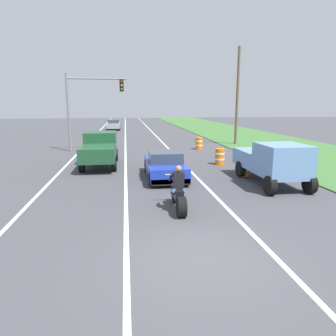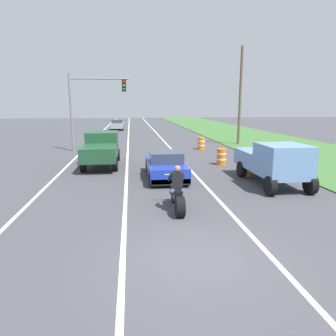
{
  "view_description": "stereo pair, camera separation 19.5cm",
  "coord_description": "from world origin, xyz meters",
  "px_view_note": "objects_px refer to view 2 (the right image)",
  "views": [
    {
      "loc": [
        -1.73,
        -6.68,
        3.66
      ],
      "look_at": [
        0.01,
        6.05,
        1.0
      ],
      "focal_mm": 32.98,
      "sensor_mm": 36.0,
      "label": 1
    },
    {
      "loc": [
        -1.54,
        -6.7,
        3.66
      ],
      "look_at": [
        0.01,
        6.05,
        1.0
      ],
      "focal_mm": 32.98,
      "sensor_mm": 36.0,
      "label": 2
    }
  ],
  "objects_px": {
    "sports_car_blue": "(166,166)",
    "distant_car_far_ahead": "(117,125)",
    "construction_barrel_mid": "(221,157)",
    "construction_barrel_nearest": "(245,167)",
    "motorcycle_with_rider": "(177,195)",
    "construction_barrel_far": "(201,143)",
    "traffic_light_mast_near": "(89,100)",
    "pickup_truck_right_shoulder_light_blue": "(273,161)",
    "pickup_truck_left_lane_dark_green": "(101,148)"
  },
  "relations": [
    {
      "from": "construction_barrel_mid",
      "to": "construction_barrel_nearest",
      "type": "bearing_deg",
      "value": -84.21
    },
    {
      "from": "motorcycle_with_rider",
      "to": "pickup_truck_right_shoulder_light_blue",
      "type": "relative_size",
      "value": 0.46
    },
    {
      "from": "sports_car_blue",
      "to": "construction_barrel_far",
      "type": "bearing_deg",
      "value": 67.28
    },
    {
      "from": "construction_barrel_nearest",
      "to": "construction_barrel_mid",
      "type": "relative_size",
      "value": 1.0
    },
    {
      "from": "pickup_truck_left_lane_dark_green",
      "to": "pickup_truck_right_shoulder_light_blue",
      "type": "distance_m",
      "value": 9.88
    },
    {
      "from": "pickup_truck_right_shoulder_light_blue",
      "to": "construction_barrel_nearest",
      "type": "xyz_separation_m",
      "value": [
        -0.65,
        1.72,
        -0.6
      ]
    },
    {
      "from": "sports_car_blue",
      "to": "traffic_light_mast_near",
      "type": "xyz_separation_m",
      "value": [
        -4.87,
        10.1,
        3.37
      ]
    },
    {
      "from": "construction_barrel_nearest",
      "to": "construction_barrel_far",
      "type": "bearing_deg",
      "value": 90.32
    },
    {
      "from": "construction_barrel_nearest",
      "to": "construction_barrel_far",
      "type": "height_order",
      "value": "same"
    },
    {
      "from": "construction_barrel_nearest",
      "to": "distant_car_far_ahead",
      "type": "height_order",
      "value": "distant_car_far_ahead"
    },
    {
      "from": "pickup_truck_right_shoulder_light_blue",
      "to": "pickup_truck_left_lane_dark_green",
      "type": "bearing_deg",
      "value": 146.59
    },
    {
      "from": "construction_barrel_nearest",
      "to": "motorcycle_with_rider",
      "type": "bearing_deg",
      "value": -131.39
    },
    {
      "from": "sports_car_blue",
      "to": "distant_car_far_ahead",
      "type": "bearing_deg",
      "value": 96.72
    },
    {
      "from": "sports_car_blue",
      "to": "construction_barrel_nearest",
      "type": "distance_m",
      "value": 4.11
    },
    {
      "from": "pickup_truck_right_shoulder_light_blue",
      "to": "distant_car_far_ahead",
      "type": "bearing_deg",
      "value": 104.46
    },
    {
      "from": "construction_barrel_mid",
      "to": "pickup_truck_right_shoulder_light_blue",
      "type": "bearing_deg",
      "value": -78.71
    },
    {
      "from": "motorcycle_with_rider",
      "to": "sports_car_blue",
      "type": "bearing_deg",
      "value": 88.17
    },
    {
      "from": "motorcycle_with_rider",
      "to": "pickup_truck_left_lane_dark_green",
      "type": "distance_m",
      "value": 9.2
    },
    {
      "from": "traffic_light_mast_near",
      "to": "construction_barrel_nearest",
      "type": "height_order",
      "value": "traffic_light_mast_near"
    },
    {
      "from": "pickup_truck_left_lane_dark_green",
      "to": "construction_barrel_nearest",
      "type": "relative_size",
      "value": 4.8
    },
    {
      "from": "pickup_truck_left_lane_dark_green",
      "to": "construction_barrel_far",
      "type": "distance_m",
      "value": 9.7
    },
    {
      "from": "motorcycle_with_rider",
      "to": "construction_barrel_nearest",
      "type": "height_order",
      "value": "motorcycle_with_rider"
    },
    {
      "from": "pickup_truck_left_lane_dark_green",
      "to": "construction_barrel_nearest",
      "type": "height_order",
      "value": "pickup_truck_left_lane_dark_green"
    },
    {
      "from": "motorcycle_with_rider",
      "to": "traffic_light_mast_near",
      "type": "height_order",
      "value": "traffic_light_mast_near"
    },
    {
      "from": "traffic_light_mast_near",
      "to": "sports_car_blue",
      "type": "bearing_deg",
      "value": -64.28
    },
    {
      "from": "pickup_truck_left_lane_dark_green",
      "to": "construction_barrel_far",
      "type": "height_order",
      "value": "pickup_truck_left_lane_dark_green"
    },
    {
      "from": "motorcycle_with_rider",
      "to": "sports_car_blue",
      "type": "height_order",
      "value": "motorcycle_with_rider"
    },
    {
      "from": "pickup_truck_left_lane_dark_green",
      "to": "pickup_truck_right_shoulder_light_blue",
      "type": "bearing_deg",
      "value": -33.41
    },
    {
      "from": "pickup_truck_left_lane_dark_green",
      "to": "traffic_light_mast_near",
      "type": "relative_size",
      "value": 0.8
    },
    {
      "from": "pickup_truck_right_shoulder_light_blue",
      "to": "construction_barrel_far",
      "type": "bearing_deg",
      "value": 93.52
    },
    {
      "from": "construction_barrel_far",
      "to": "distant_car_far_ahead",
      "type": "bearing_deg",
      "value": 110.07
    },
    {
      "from": "construction_barrel_far",
      "to": "traffic_light_mast_near",
      "type": "bearing_deg",
      "value": 177.33
    },
    {
      "from": "motorcycle_with_rider",
      "to": "construction_barrel_nearest",
      "type": "relative_size",
      "value": 2.21
    },
    {
      "from": "motorcycle_with_rider",
      "to": "traffic_light_mast_near",
      "type": "relative_size",
      "value": 0.37
    },
    {
      "from": "sports_car_blue",
      "to": "construction_barrel_nearest",
      "type": "height_order",
      "value": "sports_car_blue"
    },
    {
      "from": "sports_car_blue",
      "to": "construction_barrel_far",
      "type": "height_order",
      "value": "sports_car_blue"
    },
    {
      "from": "pickup_truck_left_lane_dark_green",
      "to": "construction_barrel_mid",
      "type": "distance_m",
      "value": 7.32
    },
    {
      "from": "pickup_truck_right_shoulder_light_blue",
      "to": "motorcycle_with_rider",
      "type": "bearing_deg",
      "value": -147.62
    },
    {
      "from": "construction_barrel_far",
      "to": "motorcycle_with_rider",
      "type": "bearing_deg",
      "value": -106.07
    },
    {
      "from": "motorcycle_with_rider",
      "to": "pickup_truck_right_shoulder_light_blue",
      "type": "distance_m",
      "value": 5.85
    },
    {
      "from": "sports_car_blue",
      "to": "construction_barrel_mid",
      "type": "bearing_deg",
      "value": 38.88
    },
    {
      "from": "motorcycle_with_rider",
      "to": "pickup_truck_left_lane_dark_green",
      "type": "height_order",
      "value": "pickup_truck_left_lane_dark_green"
    },
    {
      "from": "motorcycle_with_rider",
      "to": "construction_barrel_nearest",
      "type": "xyz_separation_m",
      "value": [
        4.27,
        4.85,
        -0.09
      ]
    },
    {
      "from": "construction_barrel_mid",
      "to": "distant_car_far_ahead",
      "type": "relative_size",
      "value": 0.25
    },
    {
      "from": "sports_car_blue",
      "to": "construction_barrel_nearest",
      "type": "xyz_separation_m",
      "value": [
        4.11,
        -0.1,
        -0.13
      ]
    },
    {
      "from": "motorcycle_with_rider",
      "to": "sports_car_blue",
      "type": "relative_size",
      "value": 0.51
    },
    {
      "from": "pickup_truck_left_lane_dark_green",
      "to": "traffic_light_mast_near",
      "type": "height_order",
      "value": "traffic_light_mast_near"
    },
    {
      "from": "sports_car_blue",
      "to": "distant_car_far_ahead",
      "type": "relative_size",
      "value": 1.08
    },
    {
      "from": "traffic_light_mast_near",
      "to": "construction_barrel_mid",
      "type": "bearing_deg",
      "value": -39.15
    },
    {
      "from": "sports_car_blue",
      "to": "construction_barrel_far",
      "type": "xyz_separation_m",
      "value": [
        4.06,
        9.69,
        -0.13
      ]
    }
  ]
}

